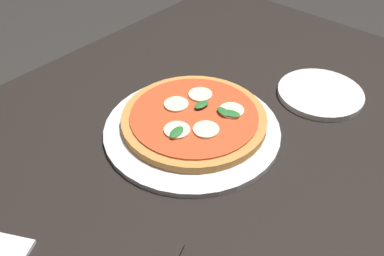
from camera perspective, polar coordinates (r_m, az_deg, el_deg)
The scene contains 4 objects.
dining_table at distance 0.99m, azimuth 3.44°, elevation -4.02°, with size 1.29×1.03×0.70m.
serving_tray at distance 0.91m, azimuth 0.00°, elevation -0.19°, with size 0.38×0.38×0.01m, color silver.
pizza at distance 0.92m, azimuth 0.31°, elevation 1.33°, with size 0.31×0.31×0.03m.
plate_white at distance 1.06m, azimuth 16.87°, elevation 4.46°, with size 0.20×0.20×0.01m, color white.
Camera 1 is at (0.57, 0.42, 1.30)m, focal length 39.65 mm.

